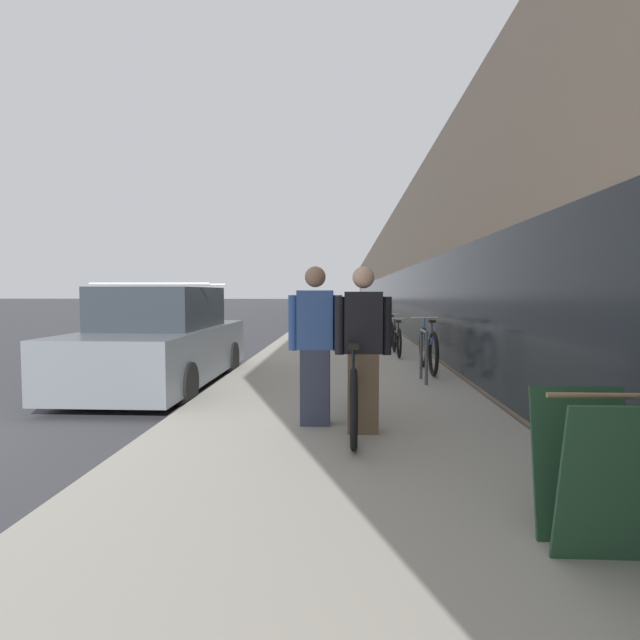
{
  "coord_description": "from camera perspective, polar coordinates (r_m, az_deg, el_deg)",
  "views": [
    {
      "loc": [
        5.34,
        -3.93,
        1.56
      ],
      "look_at": [
        4.43,
        14.05,
        0.55
      ],
      "focal_mm": 28.0,
      "sensor_mm": 36.0,
      "label": 1
    }
  ],
  "objects": [
    {
      "name": "person_bystander",
      "position": [
        5.45,
        -0.54,
        -2.93
      ],
      "size": [
        0.59,
        0.23,
        1.73
      ],
      "color": "#33384C",
      "rests_on": "sidewalk_slab"
    },
    {
      "name": "tandem_bicycle",
      "position": [
        5.55,
        3.7,
        -7.71
      ],
      "size": [
        0.52,
        2.59,
        0.96
      ],
      "color": "black",
      "rests_on": "sidewalk_slab"
    },
    {
      "name": "cruiser_bike_middle",
      "position": [
        11.64,
        8.74,
        -2.23
      ],
      "size": [
        0.52,
        1.74,
        0.84
      ],
      "color": "black",
      "rests_on": "sidewalk_slab"
    },
    {
      "name": "bike_rack_hoop",
      "position": [
        8.25,
        11.78,
        -3.4
      ],
      "size": [
        0.05,
        0.6,
        0.84
      ],
      "color": "#4C4C51",
      "rests_on": "sidewalk_slab"
    },
    {
      "name": "sidewalk_slab",
      "position": [
        24.97,
        2.74,
        -0.25
      ],
      "size": [
        4.02,
        70.0,
        0.1
      ],
      "color": "gray",
      "rests_on": "ground"
    },
    {
      "name": "parked_sedan_curbside",
      "position": [
        8.63,
        -17.59,
        -2.4
      ],
      "size": [
        1.89,
        4.54,
        1.71
      ],
      "color": "#4C5156",
      "rests_on": "ground"
    },
    {
      "name": "person_rider",
      "position": [
        5.17,
        4.94,
        -3.37
      ],
      "size": [
        0.58,
        0.23,
        1.72
      ],
      "color": "brown",
      "rests_on": "sidewalk_slab"
    },
    {
      "name": "storefront_facade",
      "position": [
        33.67,
        14.89,
        4.64
      ],
      "size": [
        10.01,
        70.0,
        4.93
      ],
      "color": "gray",
      "rests_on": "ground"
    },
    {
      "name": "cruiser_bike_nearest",
      "position": [
        9.37,
        12.26,
        -3.27
      ],
      "size": [
        0.52,
        1.87,
        0.98
      ],
      "color": "black",
      "rests_on": "sidewalk_slab"
    },
    {
      "name": "sandwich_board_sign",
      "position": [
        3.3,
        28.99,
        -14.94
      ],
      "size": [
        0.56,
        0.56,
        0.9
      ],
      "color": "#23472D",
      "rests_on": "sidewalk_slab"
    },
    {
      "name": "cruiser_bike_farthest",
      "position": [
        13.91,
        8.01,
        -1.34
      ],
      "size": [
        0.52,
        1.73,
        0.84
      ],
      "color": "black",
      "rests_on": "sidewalk_slab"
    }
  ]
}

